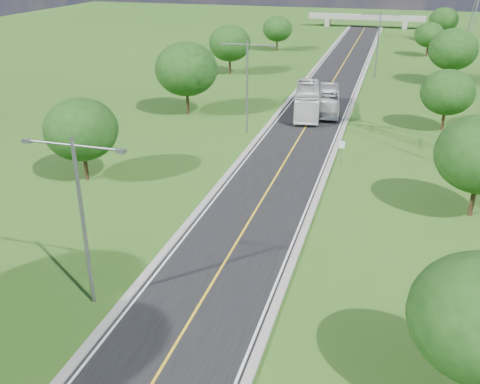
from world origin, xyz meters
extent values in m
plane|color=#275016|center=(0.00, 60.00, 0.00)|extent=(260.00, 260.00, 0.00)
cube|color=black|center=(0.00, 66.00, 0.03)|extent=(8.00, 150.00, 0.06)
cube|color=gray|center=(-4.25, 66.00, 0.11)|extent=(0.50, 150.00, 0.22)
cube|color=gray|center=(4.25, 66.00, 0.11)|extent=(0.50, 150.00, 0.22)
cylinder|color=slate|center=(5.20, 38.00, 1.20)|extent=(0.08, 0.08, 2.40)
cube|color=white|center=(5.20, 37.97, 2.00)|extent=(0.55, 0.04, 0.70)
cube|color=gray|center=(-10.00, 140.00, 1.00)|extent=(1.20, 3.00, 2.00)
cube|color=gray|center=(10.00, 140.00, 1.00)|extent=(1.20, 3.00, 2.00)
cube|color=gray|center=(0.00, 140.00, 2.60)|extent=(30.00, 3.00, 1.20)
cylinder|color=slate|center=(-6.00, 12.00, 5.00)|extent=(0.22, 0.22, 10.00)
cylinder|color=slate|center=(-7.40, 12.00, 9.60)|extent=(2.80, 0.12, 0.12)
cylinder|color=slate|center=(-4.60, 12.00, 9.60)|extent=(2.80, 0.12, 0.12)
cube|color=slate|center=(-8.70, 12.00, 9.55)|extent=(0.50, 0.25, 0.18)
cube|color=slate|center=(-3.30, 12.00, 9.55)|extent=(0.50, 0.25, 0.18)
cylinder|color=slate|center=(-6.00, 45.00, 5.00)|extent=(0.22, 0.22, 10.00)
cylinder|color=slate|center=(-7.40, 45.00, 9.60)|extent=(2.80, 0.12, 0.12)
cylinder|color=slate|center=(-4.60, 45.00, 9.60)|extent=(2.80, 0.12, 0.12)
cube|color=slate|center=(-8.70, 45.00, 9.55)|extent=(0.50, 0.25, 0.18)
cube|color=slate|center=(-3.30, 45.00, 9.55)|extent=(0.50, 0.25, 0.18)
cylinder|color=slate|center=(6.00, 78.00, 5.00)|extent=(0.22, 0.22, 10.00)
cylinder|color=slate|center=(4.60, 78.00, 9.60)|extent=(2.80, 0.12, 0.12)
cylinder|color=slate|center=(7.40, 78.00, 9.60)|extent=(2.80, 0.12, 0.12)
cube|color=slate|center=(3.30, 78.00, 9.55)|extent=(0.50, 0.25, 0.18)
cube|color=slate|center=(8.70, 78.00, 9.55)|extent=(0.50, 0.25, 0.18)
cylinder|color=black|center=(-16.00, 28.00, 1.35)|extent=(0.36, 0.36, 2.70)
ellipsoid|color=#15390F|center=(-16.00, 28.00, 4.65)|extent=(6.30, 6.30, 5.36)
cylinder|color=black|center=(-15.00, 50.00, 1.62)|extent=(0.36, 0.36, 3.24)
ellipsoid|color=#15390F|center=(-15.00, 50.00, 5.58)|extent=(7.56, 7.56, 6.43)
cylinder|color=black|center=(-17.00, 74.00, 1.44)|extent=(0.36, 0.36, 2.88)
ellipsoid|color=#15390F|center=(-17.00, 74.00, 4.96)|extent=(6.72, 6.72, 5.71)
cylinder|color=black|center=(-14.50, 98.00, 1.26)|extent=(0.36, 0.36, 2.52)
ellipsoid|color=#15390F|center=(-14.50, 98.00, 4.34)|extent=(5.88, 5.88, 5.00)
cylinder|color=black|center=(14.00, 10.00, 1.35)|extent=(0.36, 0.36, 2.70)
cylinder|color=black|center=(16.00, 30.00, 1.44)|extent=(0.36, 0.36, 2.88)
cylinder|color=black|center=(15.00, 52.00, 1.26)|extent=(0.36, 0.36, 2.52)
ellipsoid|color=#15390F|center=(15.00, 52.00, 4.34)|extent=(5.88, 5.88, 5.00)
cylinder|color=black|center=(17.00, 76.00, 1.53)|extent=(0.36, 0.36, 3.06)
ellipsoid|color=#15390F|center=(17.00, 76.00, 5.27)|extent=(7.14, 7.14, 6.07)
cylinder|color=black|center=(14.50, 100.00, 1.17)|extent=(0.36, 0.36, 2.34)
ellipsoid|color=#15390F|center=(14.50, 100.00, 4.03)|extent=(5.46, 5.46, 4.64)
cylinder|color=black|center=(18.00, 120.00, 1.35)|extent=(0.36, 0.36, 2.70)
ellipsoid|color=#15390F|center=(18.00, 120.00, 4.65)|extent=(6.30, 6.30, 5.36)
imported|color=silver|center=(1.57, 55.77, 1.51)|extent=(3.82, 10.68, 2.91)
imported|color=white|center=(-0.86, 54.12, 1.74)|extent=(4.65, 12.34, 3.36)
camera|label=1|loc=(9.32, -10.19, 18.59)|focal=40.00mm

